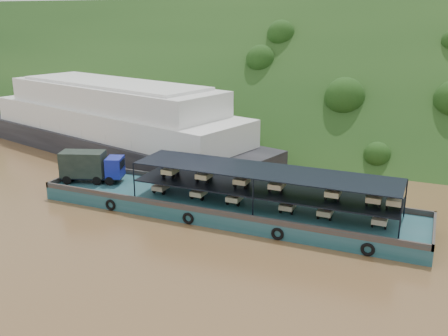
% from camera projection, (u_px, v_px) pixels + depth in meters
% --- Properties ---
extents(ground, '(160.00, 160.00, 0.00)m').
position_uv_depth(ground, '(231.00, 213.00, 45.33)').
color(ground, brown).
rests_on(ground, ground).
extents(hillside, '(140.00, 39.60, 39.60)m').
position_uv_depth(hillside, '(320.00, 132.00, 76.93)').
color(hillside, '#153413').
rests_on(hillside, ground).
extents(cargo_barge, '(35.09, 7.18, 4.54)m').
position_uv_depth(cargo_barge, '(217.00, 201.00, 45.20)').
color(cargo_barge, '#144548').
rests_on(cargo_barge, ground).
extents(passenger_ferry, '(46.97, 23.06, 9.23)m').
position_uv_depth(passenger_ferry, '(115.00, 122.00, 64.59)').
color(passenger_ferry, black).
rests_on(passenger_ferry, ground).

